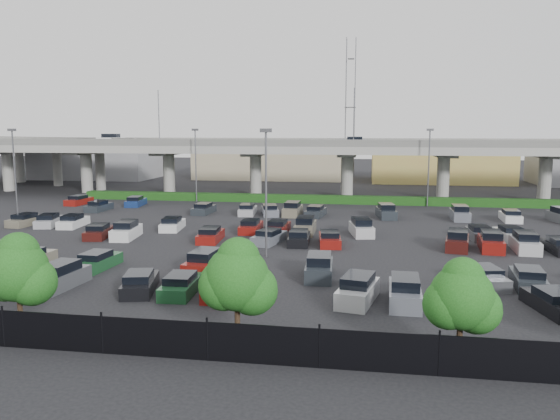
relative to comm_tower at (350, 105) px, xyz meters
name	(u,v)px	position (x,y,z in m)	size (l,w,h in m)	color
ground	(281,238)	(-4.00, -74.00, -15.61)	(280.00, 280.00, 0.00)	black
overpass	(312,151)	(-4.25, -41.97, -8.64)	(150.00, 13.00, 15.80)	#989890
on_ramp	(40,147)	(-56.10, -30.95, -8.76)	(50.93, 30.13, 8.80)	#989890
hedge	(309,199)	(-4.00, -49.00, -15.06)	(66.00, 1.60, 1.10)	#123910
fence	(185,340)	(-4.05, -102.00, -14.71)	(70.00, 0.10, 2.00)	black
tree_row	(209,275)	(-3.30, -100.53, -12.09)	(65.07, 3.66, 5.94)	#332316
parked_cars	(265,242)	(-4.63, -79.07, -14.99)	(63.10, 41.64, 1.67)	maroon
light_poles	(243,170)	(-8.12, -72.00, -9.37)	(66.90, 48.38, 10.30)	#515257
distant_buildings	(389,161)	(8.38, -12.19, -11.87)	(138.00, 24.00, 9.00)	gray
comm_tower	(350,105)	(0.00, 0.00, 0.00)	(2.40, 2.40, 30.00)	#515257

